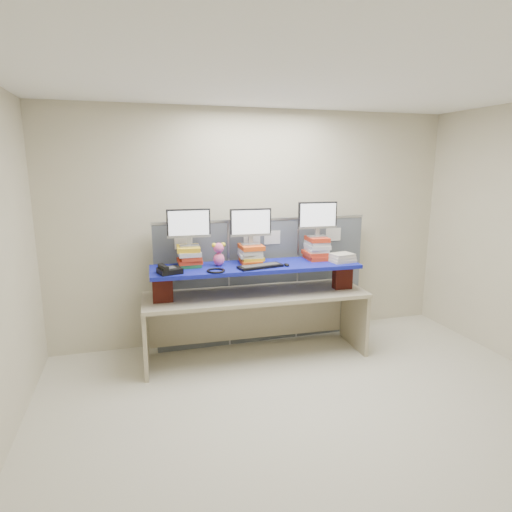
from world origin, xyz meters
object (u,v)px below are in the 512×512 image
object	(u,v)px
desk	(256,306)
keyboard	(260,266)
blue_board	(256,267)
desk_phone	(169,270)
monitor_center	(251,224)
monitor_right	(318,217)
monitor_left	(189,225)

from	to	relation	value
desk	keyboard	world-z (taller)	keyboard
blue_board	desk_phone	xyz separation A→B (m)	(-0.95, -0.11, 0.06)
monitor_center	monitor_right	bearing A→B (deg)	-0.00
monitor_left	keyboard	xyz separation A→B (m)	(0.71, -0.28, -0.43)
desk	monitor_left	world-z (taller)	monitor_left
monitor_left	monitor_center	size ratio (longest dim) A/B	1.00
desk	monitor_right	size ratio (longest dim) A/B	5.41
blue_board	keyboard	distance (m)	0.14
monitor_center	monitor_right	size ratio (longest dim) A/B	1.00
blue_board	monitor_right	bearing A→B (deg)	8.95
desk	desk_phone	bearing A→B (deg)	-171.02
monitor_center	monitor_right	xyz separation A→B (m)	(0.78, -0.03, 0.06)
desk	monitor_center	bearing A→B (deg)	104.77
monitor_left	monitor_right	size ratio (longest dim) A/B	1.00
monitor_left	monitor_right	bearing A→B (deg)	-0.00
monitor_right	keyboard	distance (m)	0.91
monitor_center	desk_phone	distance (m)	1.03
monitor_left	desk_phone	xyz separation A→B (m)	(-0.25, -0.26, -0.41)
monitor_left	keyboard	bearing A→B (deg)	-19.15
monitor_left	desk_phone	world-z (taller)	monitor_left
blue_board	keyboard	bearing A→B (deg)	-83.67
desk	keyboard	xyz separation A→B (m)	(0.01, -0.13, 0.49)
keyboard	desk_phone	distance (m)	0.96
blue_board	keyboard	size ratio (longest dim) A/B	4.48
blue_board	monitor_center	size ratio (longest dim) A/B	4.92
monitor_left	keyboard	distance (m)	0.88
monitor_left	monitor_center	bearing A→B (deg)	-0.00
monitor_left	monitor_center	distance (m)	0.68
desk	monitor_center	xyz separation A→B (m)	(-0.03, 0.12, 0.91)
desk	monitor_left	xyz separation A→B (m)	(-0.70, 0.15, 0.92)
monitor_left	desk	bearing A→B (deg)	-9.51
desk_phone	blue_board	bearing A→B (deg)	-8.39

